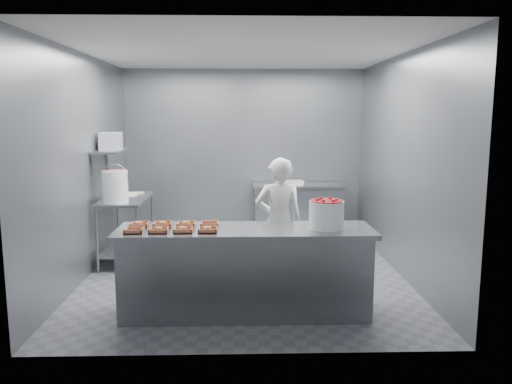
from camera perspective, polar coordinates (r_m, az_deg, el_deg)
The scene contains 24 objects.
floor at distance 6.60m, azimuth -1.30°, elevation -9.17°, with size 4.50×4.50×0.00m, color #4C4C51.
ceiling at distance 6.33m, azimuth -1.39°, elevation 15.73°, with size 4.50×4.50×0.00m, color white.
wall_back at distance 8.55m, azimuth -1.42°, elevation 4.53°, with size 4.00×0.04×2.80m, color slate.
wall_left at distance 6.61m, azimuth -18.97°, elevation 2.80°, with size 0.04×4.50×2.80m, color slate.
wall_right at distance 6.63m, azimuth 16.24°, elevation 2.94°, with size 0.04×4.50×2.80m, color slate.
service_counter at distance 5.18m, azimuth -1.23°, elevation -9.01°, with size 2.60×0.70×0.90m.
prep_table at distance 7.21m, azimuth -14.58°, elevation -3.03°, with size 0.60×1.20×0.90m.
back_counter at distance 8.38m, azimuth 4.78°, elevation -2.12°, with size 1.50×0.60×0.90m.
wall_shelf at distance 7.13m, azimuth -16.22°, elevation 4.53°, with size 0.35×0.90×0.03m, color slate.
tray_0 at distance 5.04m, azimuth -13.73°, elevation -4.26°, with size 0.19×0.18×0.04m.
tray_1 at distance 5.00m, azimuth -11.06°, elevation -4.25°, with size 0.19×0.18×0.06m.
tray_2 at distance 4.96m, azimuth -8.32°, elevation -4.27°, with size 0.19×0.18×0.06m.
tray_3 at distance 4.94m, azimuth -5.55°, elevation -4.27°, with size 0.19×0.18×0.06m.
tray_4 at distance 5.29m, azimuth -13.18°, elevation -3.60°, with size 0.19×0.18×0.06m.
tray_5 at distance 5.24m, azimuth -10.61°, elevation -3.62°, with size 0.19×0.18×0.06m.
tray_6 at distance 5.21m, azimuth -8.00°, elevation -3.63°, with size 0.19×0.18×0.06m.
tray_7 at distance 5.19m, azimuth -5.32°, elevation -3.66°, with size 0.19×0.18×0.04m.
worker at distance 5.96m, azimuth 2.64°, elevation -3.46°, with size 0.56×0.37×1.55m, color silver.
strawberry_tub at distance 5.08m, azimuth 8.06°, elevation -2.44°, with size 0.35×0.35×0.29m.
glaze_bucket at distance 6.78m, azimuth -15.80°, elevation 0.69°, with size 0.35×0.33×0.51m.
bucket_lid at distance 7.40m, azimuth -14.47°, elevation -0.23°, with size 0.29×0.29×0.02m, color white.
rag at distance 7.48m, azimuth -13.33°, elevation -0.10°, with size 0.14×0.12×0.02m, color #CCB28C.
appliance at distance 7.12m, azimuth -16.26°, elevation 5.61°, with size 0.28×0.32×0.24m, color gray.
paper_stack at distance 8.30m, azimuth 4.34°, elevation 1.11°, with size 0.30×0.22×0.06m, color silver.
Camera 1 is at (-0.03, -6.28, 2.04)m, focal length 35.00 mm.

